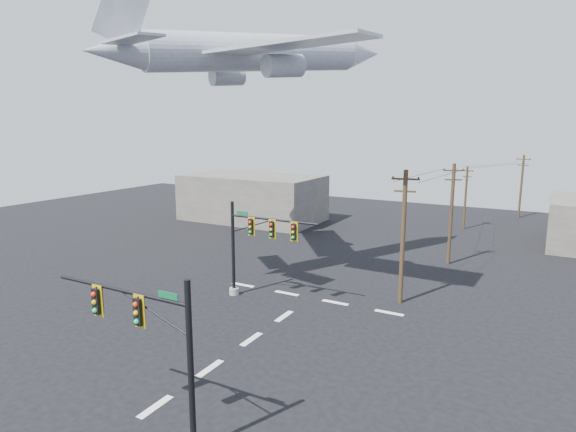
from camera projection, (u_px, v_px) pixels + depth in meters
The scene contains 11 objects.
ground at pixel (210, 368), 25.34m from camera, with size 120.00×120.00×0.00m, color black.
lane_markings at pixel (263, 331), 29.93m from camera, with size 14.00×21.20×0.01m.
signal_mast_near at pixel (158, 353), 18.91m from camera, with size 7.50×0.78×7.07m.
signal_mast_far at pixel (253, 246), 34.73m from camera, with size 7.31×0.78×7.12m.
utility_pole_a at pixel (403, 235), 33.79m from camera, with size 1.91×0.46×9.60m.
utility_pole_b at pixel (451, 212), 43.47m from camera, with size 1.77×0.86×9.25m.
utility_pole_c at pixel (466, 197), 58.42m from camera, with size 1.48×0.74×7.70m.
utility_pole_d at pixel (521, 185), 65.62m from camera, with size 1.78×0.34×8.60m.
power_lines at pixel (469, 170), 50.15m from camera, with size 6.96×39.79×1.22m.
airliner at pixel (256, 53), 36.11m from camera, with size 21.42×23.42×6.68m.
building_left at pixel (252, 198), 64.37m from camera, with size 18.00×10.00×6.00m, color slate.
Camera 1 is at (14.89, -18.49, 12.66)m, focal length 30.00 mm.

